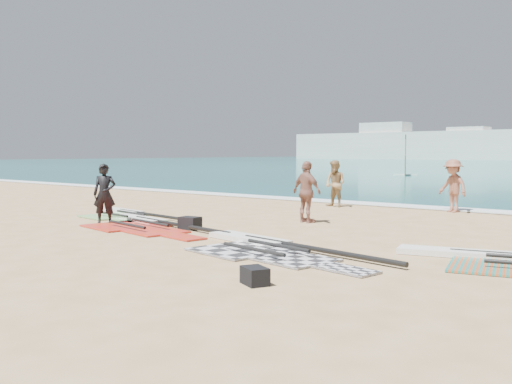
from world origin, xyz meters
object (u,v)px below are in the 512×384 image
Objects in this scene: beachgoer_left at (335,184)px; rig_orange at (512,262)px; rig_red at (144,224)px; person_wetsuit at (105,194)px; rig_grey at (266,247)px; beachgoer_back at (307,192)px; gear_bag_far at (255,276)px; beachgoer_mid at (453,186)px; rig_green at (126,215)px; gear_bag_near at (190,223)px.

rig_orange is at bearing -32.59° from beachgoer_left.
person_wetsuit is (-1.23, -0.45, 0.85)m from rig_red.
beachgoer_back is at bearing 123.48° from rig_grey.
person_wetsuit is 6.06m from beachgoer_back.
person_wetsuit reaches higher than gear_bag_far.
beachgoer_mid reaches higher than beachgoer_back.
rig_grey is at bearing 125.26° from gear_bag_far.
rig_grey is at bearing -8.10° from rig_green.
gear_bag_near is 6.84m from gear_bag_far.
rig_green is 2.24m from person_wetsuit.
beachgoer_back reaches higher than person_wetsuit.
person_wetsuit is (-2.80, -0.79, 0.73)m from gear_bag_near.
rig_green is 2.80× the size of person_wetsuit.
rig_orange is at bearing 3.23° from gear_bag_near.
beachgoer_back is at bearing -87.25° from beachgoer_mid.
rig_green is 9.06× the size of gear_bag_near.
beachgoer_mid is (0.29, 10.40, 0.90)m from rig_grey.
rig_red reaches higher than rig_green.
beachgoer_mid is at bearing 22.05° from beachgoer_left.
beachgoer_back reaches higher than gear_bag_near.
gear_bag_near reaches higher than rig_orange.
rig_red is 3.20× the size of person_wetsuit.
gear_bag_near is 1.16× the size of gear_bag_far.
beachgoer_mid is at bearing 53.65° from rig_green.
rig_orange is 3.02× the size of beachgoer_left.
beachgoer_mid is (3.96, 9.15, 0.77)m from gear_bag_near.
beachgoer_mid reaches higher than gear_bag_near.
beachgoer_mid is at bearing -100.53° from beachgoer_back.
person_wetsuit is 0.96× the size of beachgoer_back.
beachgoer_left is at bearing 122.50° from rig_grey.
rig_grey is at bearing 125.11° from beachgoer_back.
rig_red is at bearing 179.70° from rig_grey.
rig_grey is 5.31m from rig_red.
rig_red is 4.95m from beachgoer_back.
rig_orange is 9.89× the size of gear_bag_near.
beachgoer_left is at bearing 30.01° from person_wetsuit.
gear_bag_near is (1.56, 0.33, 0.13)m from rig_red.
beachgoer_mid is at bearing 97.99° from rig_grey.
gear_bag_far is 13.23m from beachgoer_mid.
gear_bag_near reaches higher than gear_bag_far.
beachgoer_back reaches higher than beachgoer_left.
person_wetsuit reaches higher than rig_grey.
person_wetsuit is 12.02m from beachgoer_mid.
rig_green is 2.73m from rig_red.
rig_orange is 11.22m from person_wetsuit.
beachgoer_left is 0.97× the size of beachgoer_back.
beachgoer_back is at bearing 63.91° from gear_bag_near.
rig_orange is 9.76m from beachgoer_mid.
person_wetsuit reaches higher than rig_red.
rig_green is 2.67× the size of beachgoer_mid.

